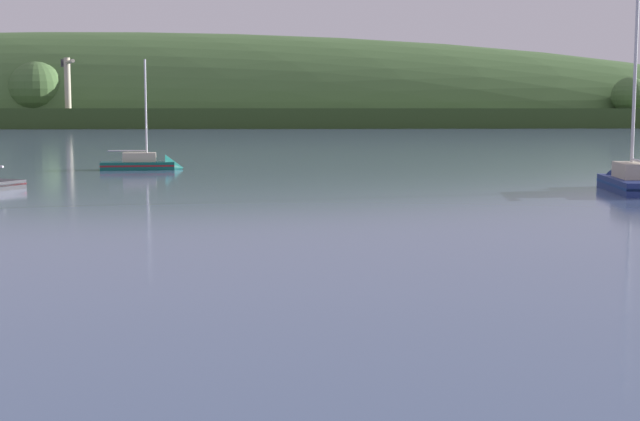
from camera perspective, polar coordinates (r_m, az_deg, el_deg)
The scene contains 4 objects.
far_shoreline_hill at distance 273.31m, azimuth -11.65°, elevation 5.21°, with size 536.56×125.79×53.86m.
dockside_crane at distance 237.07m, azimuth -15.38°, elevation 6.93°, with size 4.96×12.62×17.51m.
sailboat_near_mooring at distance 74.36m, azimuth -10.64°, elevation 2.72°, with size 6.47×2.27×9.66m.
sailboat_far_left at distance 57.02m, azimuth 18.75°, elevation 1.40°, with size 4.81×9.14×14.29m.
Camera 1 is at (-11.69, 1.89, 4.75)m, focal length 51.52 mm.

